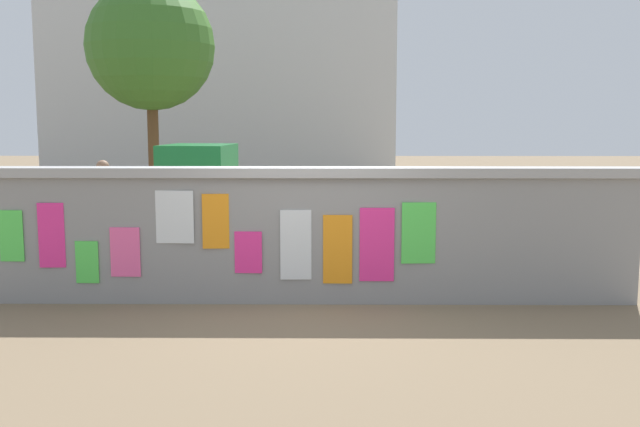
% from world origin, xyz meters
% --- Properties ---
extents(ground, '(60.00, 60.00, 0.00)m').
position_xyz_m(ground, '(0.00, 8.00, 0.00)').
color(ground, '#7A664C').
extents(poster_wall, '(8.42, 0.42, 1.71)m').
position_xyz_m(poster_wall, '(-0.01, -0.00, 0.88)').
color(poster_wall, gray).
rests_on(poster_wall, ground).
extents(auto_rickshaw_truck, '(3.71, 1.80, 1.85)m').
position_xyz_m(auto_rickshaw_truck, '(-1.16, 4.28, 0.90)').
color(auto_rickshaw_truck, black).
rests_on(auto_rickshaw_truck, ground).
extents(motorcycle, '(1.90, 0.56, 0.87)m').
position_xyz_m(motorcycle, '(2.24, 3.52, 0.46)').
color(motorcycle, black).
rests_on(motorcycle, ground).
extents(bicycle_near, '(1.68, 0.52, 0.95)m').
position_xyz_m(bicycle_near, '(0.16, 1.06, 0.36)').
color(bicycle_near, black).
rests_on(bicycle_near, ground).
extents(bicycle_far, '(1.69, 0.50, 0.95)m').
position_xyz_m(bicycle_far, '(3.49, 1.57, 0.36)').
color(bicycle_far, black).
rests_on(bicycle_far, ground).
extents(person_walking, '(0.41, 0.41, 1.62)m').
position_xyz_m(person_walking, '(-3.61, 3.32, 0.99)').
color(person_walking, '#338CBF').
rests_on(person_walking, ground).
extents(person_bystander, '(0.45, 0.45, 1.62)m').
position_xyz_m(person_bystander, '(-2.22, 1.50, 0.99)').
color(person_bystander, '#338CBF').
rests_on(person_bystander, ground).
extents(tree_roadside, '(3.21, 3.21, 5.74)m').
position_xyz_m(tree_roadside, '(-4.17, 9.37, 4.12)').
color(tree_roadside, brown).
rests_on(tree_roadside, ground).
extents(building_background, '(13.23, 7.01, 9.30)m').
position_xyz_m(building_background, '(-3.75, 20.50, 4.67)').
color(building_background, silver).
rests_on(building_background, ground).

